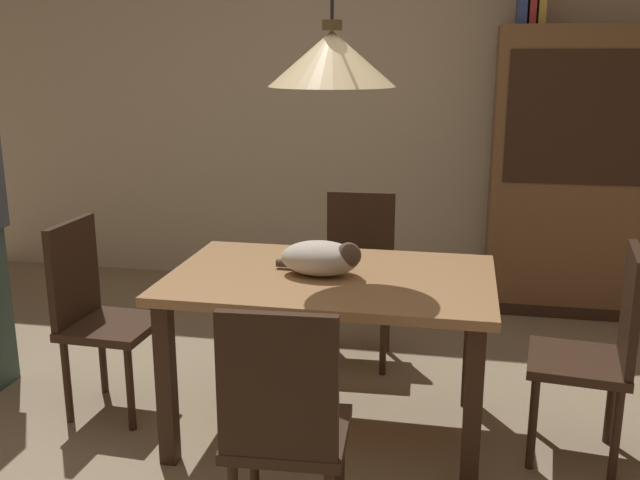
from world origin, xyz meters
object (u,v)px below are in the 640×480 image
at_px(chair_right_side, 600,346).
at_px(book_red_tall, 532,1).
at_px(cat_sleeping, 322,258).
at_px(hutch_bookcase, 577,178).
at_px(book_blue_wide, 522,5).
at_px(book_yellow_short, 541,10).
at_px(pendant_lamp, 332,58).
at_px(chair_left_side, 96,309).
at_px(dining_table, 331,297).
at_px(chair_far_back, 358,269).
at_px(chair_near_front, 284,423).

height_order(chair_right_side, book_red_tall, book_red_tall).
bearing_deg(cat_sleeping, book_red_tall, 63.98).
bearing_deg(chair_right_side, hutch_bookcase, 85.70).
relative_size(book_blue_wide, book_red_tall, 0.86).
bearing_deg(book_yellow_short, pendant_lamp, -116.67).
distance_m(cat_sleeping, book_yellow_short, 2.46).
xyz_separation_m(pendant_lamp, book_red_tall, (0.91, 1.93, 0.33)).
height_order(chair_left_side, chair_right_side, same).
relative_size(dining_table, cat_sleeping, 3.58).
xyz_separation_m(chair_left_side, hutch_bookcase, (2.40, 1.93, 0.38)).
bearing_deg(pendant_lamp, book_red_tall, 64.69).
relative_size(hutch_bookcase, book_yellow_short, 9.25).
xyz_separation_m(chair_far_back, pendant_lamp, (0.00, -0.88, 1.15)).
height_order(chair_left_side, cat_sleeping, chair_left_side).
distance_m(chair_near_front, chair_far_back, 1.76).
relative_size(chair_near_front, book_yellow_short, 4.65).
distance_m(chair_near_front, pendant_lamp, 1.45).
bearing_deg(cat_sleeping, hutch_bookcase, 56.05).
bearing_deg(pendant_lamp, cat_sleeping, -160.93).
relative_size(chair_right_side, cat_sleeping, 2.38).
xyz_separation_m(cat_sleeping, book_red_tall, (0.95, 1.95, 1.16)).
xyz_separation_m(chair_near_front, chair_right_side, (1.12, 0.87, 0.00)).
height_order(dining_table, book_blue_wide, book_blue_wide).
bearing_deg(book_red_tall, hutch_bookcase, -0.24).
xyz_separation_m(dining_table, cat_sleeping, (-0.04, -0.01, 0.18)).
bearing_deg(chair_right_side, book_blue_wide, 98.09).
bearing_deg(hutch_bookcase, book_yellow_short, 179.72).
height_order(dining_table, book_yellow_short, book_yellow_short).
distance_m(chair_right_side, cat_sleeping, 1.21).
relative_size(chair_near_front, chair_right_side, 1.00).
bearing_deg(pendant_lamp, book_blue_wide, 66.23).
height_order(chair_near_front, chair_right_side, same).
relative_size(chair_near_front, hutch_bookcase, 0.50).
bearing_deg(chair_right_side, chair_left_side, 179.70).
distance_m(pendant_lamp, book_blue_wide, 2.14).
bearing_deg(hutch_bookcase, dining_table, -123.39).
relative_size(dining_table, chair_far_back, 1.51).
relative_size(chair_left_side, cat_sleeping, 2.38).
xyz_separation_m(book_red_tall, book_yellow_short, (0.06, 0.00, -0.05)).
distance_m(cat_sleeping, book_blue_wide, 2.43).
bearing_deg(pendant_lamp, chair_far_back, 90.22).
distance_m(hutch_bookcase, book_blue_wide, 1.16).
xyz_separation_m(chair_near_front, chair_left_side, (-1.13, 0.88, 0.00)).
relative_size(dining_table, chair_left_side, 1.51).
xyz_separation_m(dining_table, chair_left_side, (-1.13, 0.00, -0.14)).
relative_size(chair_near_front, chair_left_side, 1.00).
height_order(cat_sleeping, book_yellow_short, book_yellow_short).
bearing_deg(book_blue_wide, pendant_lamp, -113.77).
height_order(cat_sleeping, pendant_lamp, pendant_lamp).
distance_m(pendant_lamp, book_yellow_short, 2.18).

